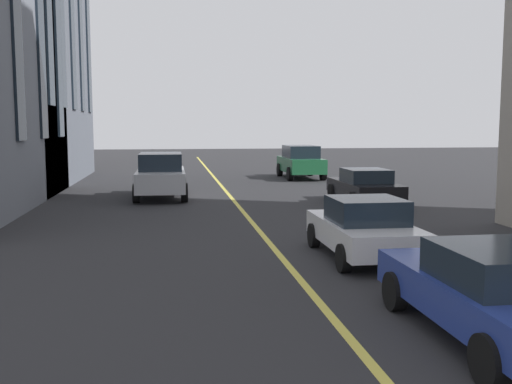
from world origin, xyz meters
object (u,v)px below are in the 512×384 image
car_green_far (301,161)px  car_black_parked_a (364,186)px  car_silver_mid (161,175)px  car_white_near (364,228)px  car_blue_trailing (495,292)px

car_green_far → car_black_parked_a: 11.40m
car_green_far → car_silver_mid: size_ratio=1.00×
car_silver_mid → car_black_parked_a: 8.40m
car_white_near → car_blue_trailing: car_white_near is taller
car_silver_mid → car_blue_trailing: car_silver_mid is taller
car_green_far → car_white_near: (-20.45, 3.05, -0.27)m
car_white_near → car_silver_mid: size_ratio=0.83×
car_green_far → car_silver_mid: 11.43m
car_white_near → car_black_parked_a: (9.06, -3.05, 0.00)m
car_green_far → car_silver_mid: same height
car_black_parked_a → car_green_far: bearing=0.0°
car_green_far → car_blue_trailing: (-25.74, 2.91, -0.27)m
car_green_far → car_white_near: size_ratio=1.21×
car_green_far → car_black_parked_a: car_green_far is taller
car_green_far → car_black_parked_a: (-11.39, -0.00, -0.27)m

